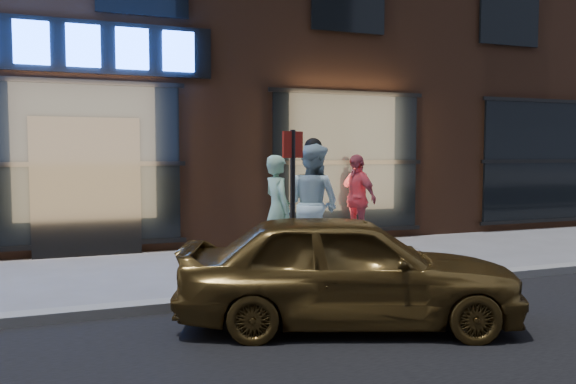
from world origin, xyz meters
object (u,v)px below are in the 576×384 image
at_px(man_bowtie, 278,210).
at_px(passerby, 356,199).
at_px(man_cap, 313,204).
at_px(gold_sedan, 347,269).
at_px(sign_post, 293,195).

distance_m(man_bowtie, passerby, 2.64).
relative_size(man_cap, passerby, 1.10).
bearing_deg(man_cap, gold_sedan, 136.96).
relative_size(man_bowtie, man_cap, 0.91).
distance_m(man_cap, sign_post, 1.98).
xyz_separation_m(man_bowtie, passerby, (2.18, 1.49, 0.00)).
distance_m(gold_sedan, sign_post, 1.56).
height_order(man_cap, passerby, man_cap).
xyz_separation_m(gold_sedan, sign_post, (-0.07, 1.41, 0.66)).
height_order(passerby, gold_sedan, passerby).
xyz_separation_m(man_bowtie, sign_post, (-0.46, -1.90, 0.38)).
relative_size(man_bowtie, sign_post, 0.84).
bearing_deg(man_cap, passerby, -70.72).
bearing_deg(man_cap, sign_post, 123.13).
height_order(passerby, sign_post, sign_post).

